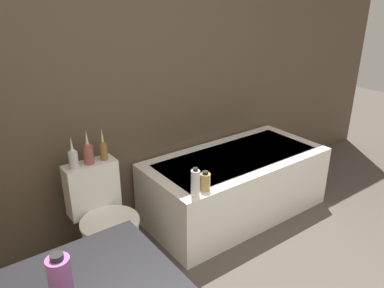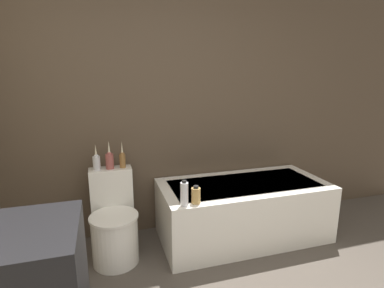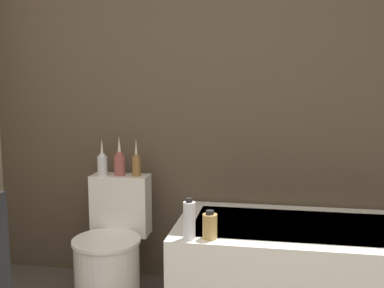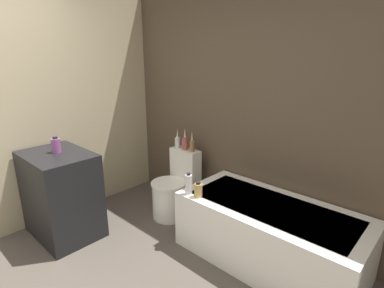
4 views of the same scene
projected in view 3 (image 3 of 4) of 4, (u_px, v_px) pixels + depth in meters
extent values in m
cube|color=brown|center=(196.00, 89.00, 2.95)|extent=(6.40, 0.06, 2.60)
cube|color=white|center=(318.00, 273.00, 2.53)|extent=(1.61, 0.77, 0.55)
cube|color=#B7BCC6|center=(320.00, 227.00, 2.49)|extent=(1.41, 0.57, 0.01)
cylinder|color=white|center=(107.00, 275.00, 2.68)|extent=(0.39, 0.39, 0.41)
cylinder|color=white|center=(106.00, 241.00, 2.65)|extent=(0.41, 0.41, 0.02)
cube|color=white|center=(121.00, 205.00, 2.89)|extent=(0.37, 0.16, 0.39)
cylinder|color=silver|center=(102.00, 166.00, 2.86)|extent=(0.06, 0.06, 0.12)
sphere|color=silver|center=(102.00, 156.00, 2.85)|extent=(0.04, 0.04, 0.04)
cone|color=beige|center=(102.00, 147.00, 2.84)|extent=(0.02, 0.02, 0.11)
cylinder|color=#994C47|center=(120.00, 165.00, 2.85)|extent=(0.07, 0.07, 0.13)
sphere|color=#994C47|center=(119.00, 155.00, 2.84)|extent=(0.05, 0.05, 0.05)
cone|color=beige|center=(119.00, 146.00, 2.83)|extent=(0.02, 0.02, 0.12)
cylinder|color=olive|center=(136.00, 166.00, 2.83)|extent=(0.05, 0.05, 0.13)
sphere|color=olive|center=(136.00, 156.00, 2.82)|extent=(0.03, 0.03, 0.03)
cone|color=beige|center=(136.00, 147.00, 2.81)|extent=(0.02, 0.02, 0.11)
cylinder|color=silver|center=(189.00, 220.00, 2.28)|extent=(0.06, 0.06, 0.19)
cylinder|color=black|center=(189.00, 200.00, 2.27)|extent=(0.03, 0.03, 0.02)
cylinder|color=tan|center=(210.00, 226.00, 2.29)|extent=(0.08, 0.08, 0.13)
cylinder|color=black|center=(210.00, 212.00, 2.28)|extent=(0.04, 0.04, 0.02)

